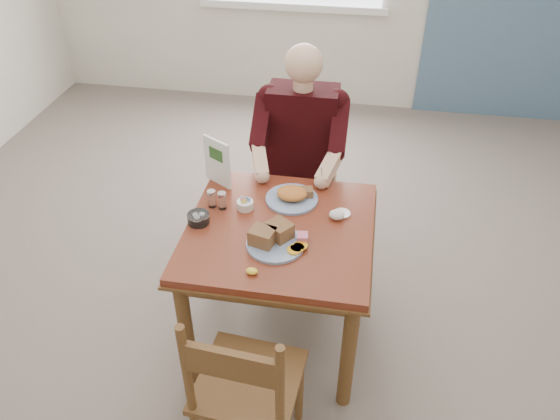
% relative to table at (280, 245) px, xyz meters
% --- Properties ---
extents(floor, '(6.00, 6.00, 0.00)m').
position_rel_table_xyz_m(floor, '(0.00, 0.00, -0.64)').
color(floor, '#6F615A').
rests_on(floor, ground).
extents(lemon_wedge, '(0.06, 0.05, 0.03)m').
position_rel_table_xyz_m(lemon_wedge, '(-0.06, -0.34, 0.13)').
color(lemon_wedge, yellow).
rests_on(lemon_wedge, table).
extents(napkin, '(0.10, 0.09, 0.05)m').
position_rel_table_xyz_m(napkin, '(0.27, 0.11, 0.14)').
color(napkin, white).
rests_on(napkin, table).
extents(metal_dish, '(0.11, 0.11, 0.01)m').
position_rel_table_xyz_m(metal_dish, '(0.29, 0.15, 0.12)').
color(metal_dish, silver).
rests_on(metal_dish, table).
extents(table, '(0.92, 0.92, 0.75)m').
position_rel_table_xyz_m(table, '(0.00, 0.00, 0.00)').
color(table, maroon).
rests_on(table, ground).
extents(chair_far, '(0.42, 0.42, 0.95)m').
position_rel_table_xyz_m(chair_far, '(0.00, 0.80, -0.16)').
color(chair_far, brown).
rests_on(chair_far, ground).
extents(chair_near, '(0.45, 0.45, 0.95)m').
position_rel_table_xyz_m(chair_near, '(-0.01, -0.73, -0.16)').
color(chair_near, brown).
rests_on(chair_near, ground).
extents(diner, '(0.53, 0.56, 1.39)m').
position_rel_table_xyz_m(diner, '(0.00, 0.71, 0.17)').
color(diner, gray).
rests_on(diner, chair_far).
extents(near_plate, '(0.36, 0.36, 0.09)m').
position_rel_table_xyz_m(near_plate, '(-0.00, -0.13, 0.15)').
color(near_plate, white).
rests_on(near_plate, table).
extents(far_plate, '(0.32, 0.32, 0.07)m').
position_rel_table_xyz_m(far_plate, '(0.03, 0.23, 0.14)').
color(far_plate, white).
rests_on(far_plate, table).
extents(caddy, '(0.09, 0.09, 0.06)m').
position_rel_table_xyz_m(caddy, '(-0.20, 0.12, 0.13)').
color(caddy, white).
rests_on(caddy, table).
extents(shakers, '(0.10, 0.05, 0.10)m').
position_rel_table_xyz_m(shakers, '(-0.34, 0.11, 0.16)').
color(shakers, white).
rests_on(shakers, table).
extents(creamer, '(0.11, 0.11, 0.05)m').
position_rel_table_xyz_m(creamer, '(-0.40, -0.03, 0.14)').
color(creamer, white).
rests_on(creamer, table).
extents(menu, '(0.16, 0.11, 0.27)m').
position_rel_table_xyz_m(menu, '(-0.39, 0.32, 0.25)').
color(menu, white).
rests_on(menu, table).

